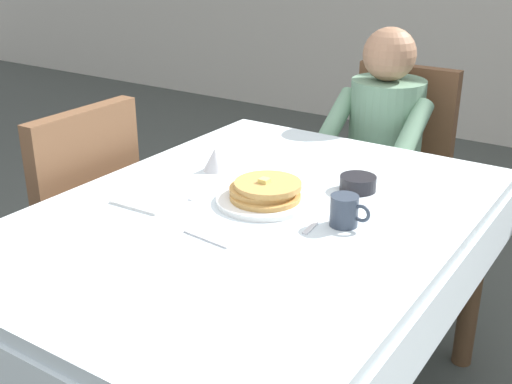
# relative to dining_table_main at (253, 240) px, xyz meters

# --- Properties ---
(dining_table_main) EXTENTS (1.12, 1.52, 0.74)m
(dining_table_main) POSITION_rel_dining_table_main_xyz_m (0.00, 0.00, 0.00)
(dining_table_main) COLOR silver
(dining_table_main) RESTS_ON ground
(chair_diner) EXTENTS (0.44, 0.45, 0.93)m
(chair_diner) POSITION_rel_dining_table_main_xyz_m (-0.05, 1.17, -0.12)
(chair_diner) COLOR brown
(chair_diner) RESTS_ON ground
(diner_person) EXTENTS (0.40, 0.43, 1.12)m
(diner_person) POSITION_rel_dining_table_main_xyz_m (-0.05, 1.01, 0.02)
(diner_person) COLOR gray
(diner_person) RESTS_ON ground
(chair_left_side) EXTENTS (0.45, 0.44, 0.93)m
(chair_left_side) POSITION_rel_dining_table_main_xyz_m (-0.77, 0.00, -0.12)
(chair_left_side) COLOR brown
(chair_left_side) RESTS_ON ground
(plate_breakfast) EXTENTS (0.28, 0.28, 0.02)m
(plate_breakfast) POSITION_rel_dining_table_main_xyz_m (-0.01, 0.07, 0.10)
(plate_breakfast) COLOR white
(plate_breakfast) RESTS_ON dining_table_main
(breakfast_stack) EXTENTS (0.21, 0.21, 0.06)m
(breakfast_stack) POSITION_rel_dining_table_main_xyz_m (-0.01, 0.07, 0.13)
(breakfast_stack) COLOR tan
(breakfast_stack) RESTS_ON plate_breakfast
(cup_coffee) EXTENTS (0.11, 0.08, 0.08)m
(cup_coffee) POSITION_rel_dining_table_main_xyz_m (0.26, 0.06, 0.13)
(cup_coffee) COLOR #333D4C
(cup_coffee) RESTS_ON dining_table_main
(bowl_butter) EXTENTS (0.11, 0.11, 0.04)m
(bowl_butter) POSITION_rel_dining_table_main_xyz_m (0.18, 0.30, 0.11)
(bowl_butter) COLOR black
(bowl_butter) RESTS_ON dining_table_main
(syrup_pitcher) EXTENTS (0.08, 0.08, 0.07)m
(syrup_pitcher) POSITION_rel_dining_table_main_xyz_m (-0.28, 0.20, 0.13)
(syrup_pitcher) COLOR silver
(syrup_pitcher) RESTS_ON dining_table_main
(fork_left_of_plate) EXTENTS (0.02, 0.18, 0.00)m
(fork_left_of_plate) POSITION_rel_dining_table_main_xyz_m (-0.20, 0.05, 0.09)
(fork_left_of_plate) COLOR silver
(fork_left_of_plate) RESTS_ON dining_table_main
(knife_right_of_plate) EXTENTS (0.04, 0.20, 0.00)m
(knife_right_of_plate) POSITION_rel_dining_table_main_xyz_m (0.18, 0.05, 0.09)
(knife_right_of_plate) COLOR silver
(knife_right_of_plate) RESTS_ON dining_table_main
(spoon_near_edge) EXTENTS (0.15, 0.03, 0.00)m
(spoon_near_edge) POSITION_rel_dining_table_main_xyz_m (0.00, -0.21, 0.09)
(spoon_near_edge) COLOR silver
(spoon_near_edge) RESTS_ON dining_table_main
(napkin_folded) EXTENTS (0.17, 0.13, 0.01)m
(napkin_folded) POSITION_rel_dining_table_main_xyz_m (-0.29, -0.12, 0.09)
(napkin_folded) COLOR white
(napkin_folded) RESTS_ON dining_table_main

